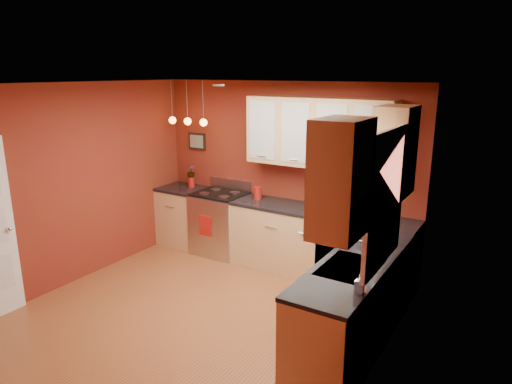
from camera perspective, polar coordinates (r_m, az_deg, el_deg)
The scene contains 25 objects.
floor at distance 5.41m, azimuth -7.84°, elevation -15.58°, with size 4.20×4.20×0.00m, color #9C512D.
ceiling at distance 4.67m, azimuth -8.99°, elevation 13.13°, with size 4.00×4.20×0.02m, color beige.
wall_back at distance 6.57m, azimuth 3.44°, elevation 2.29°, with size 4.00×0.02×2.60m, color maroon.
wall_left at distance 6.32m, azimuth -22.43°, elevation 0.67°, with size 0.02×4.20×2.60m, color maroon.
wall_right at distance 3.96m, azimuth 14.59°, elevation -6.75°, with size 0.02×4.20×2.60m, color maroon.
base_cabinets_back_left at distance 7.46m, azimuth -9.01°, elevation -3.08°, with size 0.70×0.60×0.90m, color tan.
base_cabinets_back_right at distance 6.25m, azimuth 7.93°, elevation -6.64°, with size 2.54×0.60×0.90m, color tan.
base_cabinets_right at distance 4.79m, azimuth 12.07°, elevation -13.87°, with size 0.60×2.10×0.90m, color tan.
counter_back_left at distance 7.33m, azimuth -9.16°, elevation 0.41°, with size 0.70×0.62×0.04m, color black.
counter_back_right at distance 6.10m, azimuth 8.09°, elevation -2.52°, with size 2.54×0.62×0.04m, color black.
counter_right at distance 4.59m, azimuth 12.39°, elevation -8.70°, with size 0.62×2.10×0.04m, color black.
gas_range at distance 7.02m, azimuth -4.47°, elevation -3.84°, with size 0.76×0.64×1.11m.
dishwasher_front at distance 5.88m, azimuth 10.09°, elevation -8.18°, with size 0.60×0.02×0.80m, color #B7B7BC.
sink at distance 4.46m, azimuth 11.75°, elevation -9.45°, with size 0.50×0.70×0.33m.
window at distance 4.13m, azimuth 15.86°, elevation -0.30°, with size 0.06×1.02×1.22m.
upper_cabinets_back at distance 6.04m, azimuth 7.79°, elevation 7.34°, with size 2.00×0.35×0.90m, color tan.
upper_cabinets_right at distance 4.13m, azimuth 14.22°, elevation 3.57°, with size 0.35×1.95×0.90m, color tan.
wall_picture at distance 7.34m, azimuth -7.37°, elevation 6.31°, with size 0.32×0.03×0.26m, color black.
pendant_lights at distance 6.98m, azimuth -8.54°, elevation 8.80°, with size 0.71×0.11×0.66m.
red_canister at distance 6.57m, azimuth 0.21°, elevation -0.11°, with size 0.12×0.12×0.18m.
red_vase at distance 7.31m, azimuth -8.10°, elevation 1.24°, with size 0.10×0.10×0.16m, color #9C1710.
flowers at distance 7.27m, azimuth -8.15°, elevation 2.54°, with size 0.12×0.12×0.22m, color #9C1710.
coffee_maker at distance 5.95m, azimuth 13.00°, elevation -1.84°, with size 0.20×0.20×0.25m.
soap_pump at distance 3.94m, azimuth 12.88°, elevation -11.12°, with size 0.08×0.08×0.17m, color white.
dish_towel at distance 6.78m, azimuth -6.37°, elevation -4.23°, with size 0.22×0.02×0.30m, color #9C1710.
Camera 1 is at (3.03, -3.55, 2.73)m, focal length 32.00 mm.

